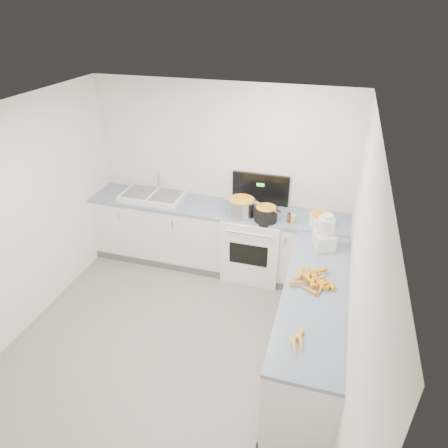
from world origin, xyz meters
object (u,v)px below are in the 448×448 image
(extract_bottle, at_px, (289,218))
(spice_jar, at_px, (293,220))
(stove, at_px, (254,243))
(steel_pot, at_px, (241,208))
(mixing_bowl, at_px, (321,220))
(food_processor, at_px, (325,234))
(sink, at_px, (153,196))
(black_pot, at_px, (266,215))

(extract_bottle, height_order, spice_jar, extract_bottle)
(stove, distance_m, steel_pot, 0.60)
(mixing_bowl, bearing_deg, food_processor, -82.36)
(sink, xyz_separation_m, extract_bottle, (1.90, -0.15, 0.02))
(spice_jar, xyz_separation_m, food_processor, (0.40, -0.45, 0.13))
(sink, height_order, extract_bottle, sink)
(spice_jar, distance_m, food_processor, 0.61)
(sink, bearing_deg, steel_pot, -6.04)
(mixing_bowl, xyz_separation_m, extract_bottle, (-0.39, -0.04, -0.01))
(extract_bottle, bearing_deg, food_processor, -45.17)
(black_pot, relative_size, extract_bottle, 2.55)
(steel_pot, height_order, extract_bottle, steel_pot)
(black_pot, bearing_deg, sink, 173.53)
(steel_pot, bearing_deg, extract_bottle, -1.07)
(black_pot, relative_size, spice_jar, 2.83)
(black_pot, distance_m, food_processor, 0.85)
(stove, distance_m, sink, 1.54)
(mixing_bowl, distance_m, food_processor, 0.52)
(sink, relative_size, extract_bottle, 7.68)
(black_pot, bearing_deg, extract_bottle, 7.12)
(stove, height_order, extract_bottle, stove)
(sink, bearing_deg, extract_bottle, -4.46)
(stove, height_order, spice_jar, stove)
(spice_jar, bearing_deg, stove, 164.24)
(stove, distance_m, black_pot, 0.60)
(black_pot, distance_m, extract_bottle, 0.29)
(stove, xyz_separation_m, spice_jar, (0.51, -0.14, 0.52))
(stove, relative_size, spice_jar, 13.48)
(stove, bearing_deg, sink, 179.38)
(food_processor, bearing_deg, stove, 146.92)
(stove, bearing_deg, mixing_bowl, -6.10)
(extract_bottle, relative_size, food_processor, 0.27)
(extract_bottle, distance_m, spice_jar, 0.06)
(sink, height_order, mixing_bowl, sink)
(sink, xyz_separation_m, steel_pot, (1.29, -0.14, 0.07))
(stove, bearing_deg, extract_bottle, -16.39)
(mixing_bowl, bearing_deg, stove, 173.90)
(steel_pot, distance_m, extract_bottle, 0.61)
(stove, distance_m, mixing_bowl, 1.00)
(extract_bottle, bearing_deg, sink, 175.54)
(stove, xyz_separation_m, mixing_bowl, (0.84, -0.09, 0.53))
(steel_pot, relative_size, mixing_bowl, 1.17)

